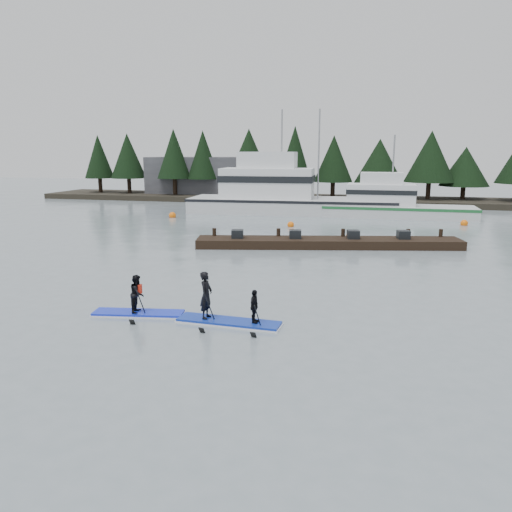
% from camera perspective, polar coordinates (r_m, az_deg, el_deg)
% --- Properties ---
extents(ground, '(160.00, 160.00, 0.00)m').
position_cam_1_polar(ground, '(17.04, -5.02, -7.66)').
color(ground, gray).
rests_on(ground, ground).
extents(far_shore, '(70.00, 8.00, 0.60)m').
position_cam_1_polar(far_shore, '(57.64, 8.90, 6.37)').
color(far_shore, '#2D281E').
rests_on(far_shore, ground).
extents(treeline, '(60.00, 4.00, 8.00)m').
position_cam_1_polar(treeline, '(57.67, 8.89, 6.07)').
color(treeline, black).
rests_on(treeline, ground).
extents(waterfront_building, '(18.00, 6.00, 5.00)m').
position_cam_1_polar(waterfront_building, '(62.31, -3.92, 8.91)').
color(waterfront_building, '#4C4C51').
rests_on(waterfront_building, ground).
extents(fishing_boat_large, '(19.29, 6.42, 10.57)m').
position_cam_1_polar(fishing_boat_large, '(47.36, 3.32, 5.95)').
color(fishing_boat_large, silver).
rests_on(fishing_boat_large, ground).
extents(fishing_boat_medium, '(12.95, 3.76, 7.91)m').
position_cam_1_polar(fishing_boat_medium, '(45.89, 15.47, 5.02)').
color(fishing_boat_medium, silver).
rests_on(fishing_boat_medium, ground).
extents(floating_dock, '(15.94, 5.55, 0.53)m').
position_cam_1_polar(floating_dock, '(30.52, 8.24, 1.52)').
color(floating_dock, black).
rests_on(floating_dock, ground).
extents(buoy_a, '(0.61, 0.61, 0.61)m').
position_cam_1_polar(buoy_a, '(44.54, -9.53, 4.37)').
color(buoy_a, orange).
rests_on(buoy_a, ground).
extents(buoy_c, '(0.57, 0.57, 0.57)m').
position_cam_1_polar(buoy_c, '(42.44, 22.68, 3.25)').
color(buoy_c, orange).
rests_on(buoy_c, ground).
extents(buoy_d, '(0.60, 0.60, 0.60)m').
position_cam_1_polar(buoy_d, '(33.80, 10.76, 1.98)').
color(buoy_d, orange).
rests_on(buoy_d, ground).
extents(buoy_b, '(0.51, 0.51, 0.51)m').
position_cam_1_polar(buoy_b, '(38.59, 3.98, 3.37)').
color(buoy_b, orange).
rests_on(buoy_b, ground).
extents(paddleboard_solo, '(3.27, 1.30, 1.89)m').
position_cam_1_polar(paddleboard_solo, '(18.15, -13.35, -5.03)').
color(paddleboard_solo, '#162CD6').
rests_on(paddleboard_solo, ground).
extents(paddleboard_duo, '(3.55, 1.18, 2.24)m').
position_cam_1_polar(paddleboard_duo, '(16.83, -3.53, -5.94)').
color(paddleboard_duo, '#112EA4').
rests_on(paddleboard_duo, ground).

